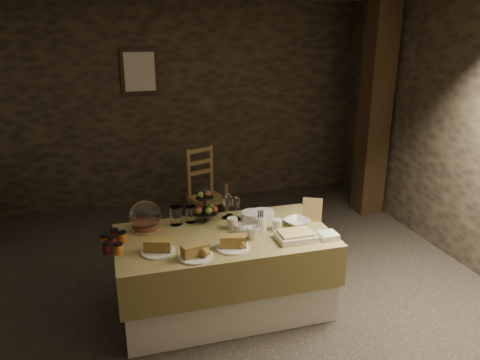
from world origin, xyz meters
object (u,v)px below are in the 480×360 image
object	(u,v)px
buffet_table	(224,267)
fruit_stand	(206,208)
timber_column	(375,111)
chair	(207,185)

from	to	relation	value
buffet_table	fruit_stand	size ratio (longest dim) A/B	5.66
buffet_table	timber_column	bearing A→B (deg)	34.97
buffet_table	chair	size ratio (longest dim) A/B	2.63
timber_column	fruit_stand	bearing A→B (deg)	-151.26
buffet_table	chair	world-z (taller)	chair
chair	fruit_stand	world-z (taller)	fruit_stand
chair	fruit_stand	size ratio (longest dim) A/B	2.15
chair	fruit_stand	distance (m)	1.89
chair	fruit_stand	bearing A→B (deg)	-124.46
timber_column	fruit_stand	xyz separation A→B (m)	(-2.39, -1.31, -0.49)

